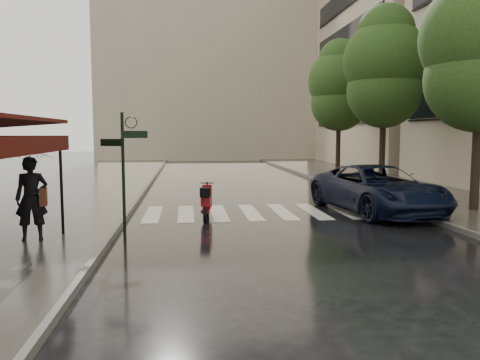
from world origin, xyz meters
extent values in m
plane|color=black|center=(0.00, 0.00, 0.00)|extent=(120.00, 120.00, 0.00)
cube|color=#38332D|center=(-4.50, 12.00, 0.06)|extent=(6.00, 60.00, 0.12)
cube|color=#38332D|center=(10.25, 12.00, 0.06)|extent=(5.50, 60.00, 0.12)
cube|color=#595651|center=(-1.45, 12.00, 0.07)|extent=(0.12, 60.00, 0.16)
cube|color=#595651|center=(7.45, 12.00, 0.07)|extent=(0.12, 60.00, 0.16)
cube|color=silver|center=(-0.70, 6.00, 0.01)|extent=(0.50, 3.20, 0.01)
cube|color=silver|center=(0.35, 6.00, 0.01)|extent=(0.50, 3.20, 0.01)
cube|color=silver|center=(1.40, 6.00, 0.01)|extent=(0.50, 3.20, 0.01)
cube|color=silver|center=(2.45, 6.00, 0.01)|extent=(0.50, 3.20, 0.01)
cube|color=silver|center=(3.50, 6.00, 0.01)|extent=(0.50, 3.20, 0.01)
cube|color=silver|center=(4.55, 6.00, 0.01)|extent=(0.50, 3.20, 0.01)
cube|color=silver|center=(5.60, 6.00, 0.01)|extent=(0.50, 3.20, 0.01)
cube|color=silver|center=(6.65, 6.00, 0.01)|extent=(0.50, 3.20, 0.01)
cube|color=#400F09|center=(-2.52, -0.50, 2.35)|extent=(0.04, 7.00, 0.35)
cylinder|color=black|center=(-2.65, 2.75, 1.29)|extent=(0.07, 0.07, 2.35)
cylinder|color=black|center=(-1.20, 3.00, 1.55)|extent=(0.08, 0.08, 3.10)
cube|color=black|center=(-0.90, 3.00, 2.55)|extent=(0.62, 0.26, 0.18)
cube|color=black|center=(-1.48, 3.00, 2.35)|extent=(0.56, 0.29, 0.18)
cube|color=#BFAB92|center=(16.50, 26.00, 9.25)|extent=(8.00, 16.00, 18.50)
cube|color=#BFAB92|center=(3.00, 38.00, 10.00)|extent=(22.00, 6.00, 20.00)
cylinder|color=black|center=(9.60, 5.00, 2.25)|extent=(0.28, 0.28, 4.26)
sphere|color=#1E3814|center=(9.60, 5.00, 4.30)|extent=(3.40, 3.40, 3.40)
cylinder|color=black|center=(9.50, 12.00, 2.36)|extent=(0.28, 0.28, 4.48)
sphere|color=#1E3814|center=(9.50, 12.00, 4.52)|extent=(3.40, 3.40, 3.40)
sphere|color=#1E3814|center=(9.50, 12.00, 5.88)|extent=(3.80, 3.80, 3.80)
sphere|color=#1E3814|center=(9.50, 12.00, 7.16)|extent=(2.60, 2.60, 2.60)
cylinder|color=black|center=(9.70, 19.00, 2.30)|extent=(0.28, 0.28, 4.37)
sphere|color=#1E3814|center=(9.70, 19.00, 4.41)|extent=(3.40, 3.40, 3.40)
sphere|color=#1E3814|center=(9.70, 19.00, 5.74)|extent=(3.80, 3.80, 3.80)
sphere|color=#1E3814|center=(9.70, 19.00, 6.98)|extent=(2.60, 2.60, 2.60)
imported|color=black|center=(-3.16, 2.12, 1.09)|extent=(0.79, 0.60, 1.94)
imported|color=black|center=(-3.16, 2.12, 2.20)|extent=(1.37, 1.38, 1.05)
cube|color=#542916|center=(-2.91, 2.17, 1.12)|extent=(0.23, 0.39, 0.41)
cylinder|color=black|center=(0.91, 4.49, 0.22)|extent=(0.14, 0.45, 0.44)
cylinder|color=black|center=(1.03, 5.63, 0.22)|extent=(0.14, 0.45, 0.44)
cube|color=maroon|center=(0.97, 5.08, 0.29)|extent=(0.38, 1.22, 0.09)
cube|color=maroon|center=(0.95, 4.85, 0.57)|extent=(0.33, 0.53, 0.26)
cube|color=maroon|center=(1.01, 5.49, 0.64)|extent=(0.30, 0.14, 0.69)
cylinder|color=black|center=(1.02, 5.58, 1.03)|extent=(0.42, 0.08, 0.03)
cube|color=black|center=(0.91, 4.52, 0.87)|extent=(0.32, 0.31, 0.26)
imported|color=black|center=(6.54, 5.50, 0.77)|extent=(3.35, 5.88, 1.55)
camera|label=1|loc=(0.37, -8.97, 2.58)|focal=35.00mm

